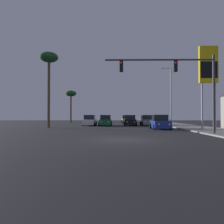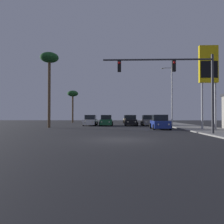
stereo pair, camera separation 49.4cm
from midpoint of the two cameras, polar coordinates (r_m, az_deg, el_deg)
ground_plane at (r=14.38m, az=3.01°, el=-7.24°), size 120.00×120.00×0.00m
sidewalk_right at (r=26.23m, az=23.82°, el=-4.19°), size 5.00×60.00×0.12m
car_white at (r=34.66m, az=-5.25°, el=-2.30°), size 2.04×4.32×1.68m
car_green at (r=34.34m, az=-1.09°, el=-2.32°), size 2.04×4.33×1.68m
car_grey at (r=35.32m, az=9.76°, el=-2.26°), size 2.04×4.31×1.68m
car_tan at (r=47.52m, az=4.46°, el=-1.94°), size 2.04×4.32×1.68m
car_black at (r=35.09m, az=5.36°, el=-2.28°), size 2.04×4.34×1.68m
car_blue at (r=26.10m, az=12.93°, el=-2.72°), size 2.04×4.34×1.68m
traffic_light_mast at (r=19.10m, az=17.86°, el=8.86°), size 9.10×0.36×6.50m
street_lamp at (r=35.10m, az=15.56°, el=4.87°), size 1.74×0.24×9.00m
gas_station_sign at (r=26.15m, az=24.40°, el=10.25°), size 2.00×0.42×9.00m
palm_tree_near at (r=30.49m, az=-15.60°, el=12.41°), size 2.40×2.40×9.89m
palm_tree_far at (r=49.55m, az=-9.94°, el=4.40°), size 2.40×2.40×7.18m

